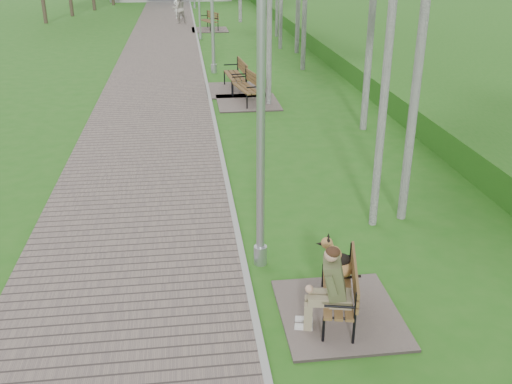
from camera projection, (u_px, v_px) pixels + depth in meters
walkway at (159, 68)px, 22.52m from camera, size 3.50×67.00×0.04m
kerb at (203, 67)px, 22.72m from camera, size 0.10×67.00×0.05m
embankment at (506, 67)px, 22.74m from camera, size 14.00×70.00×1.60m
bench_main at (335, 293)px, 7.48m from camera, size 1.59×1.77×1.39m
bench_second at (247, 96)px, 17.60m from camera, size 1.89×2.10×1.16m
bench_third at (235, 84)px, 19.09m from camera, size 2.02×2.24×1.24m
bench_far at (209, 26)px, 32.07m from camera, size 2.01×2.23×1.23m
lamp_post_near at (261, 109)px, 7.89m from camera, size 0.21×0.21×5.31m
lamp_post_second at (212, 0)px, 20.68m from camera, size 0.22×0.22×5.70m
pedestrian_near at (178, 7)px, 36.40m from camera, size 0.56×0.38×1.51m
pedestrian_far at (179, 8)px, 34.35m from camera, size 1.02×0.90×1.77m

